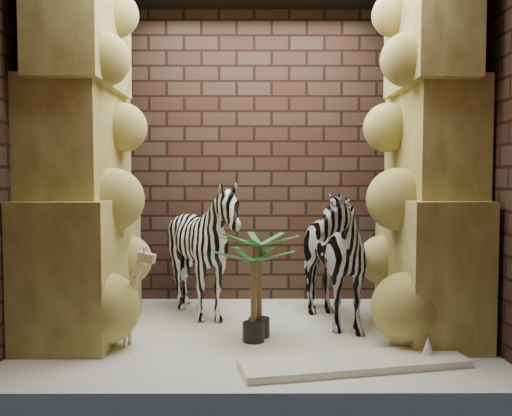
{
  "coord_description": "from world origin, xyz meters",
  "views": [
    {
      "loc": [
        -0.0,
        -4.33,
        1.25
      ],
      "look_at": [
        0.02,
        0.15,
        1.02
      ],
      "focal_mm": 37.6,
      "sensor_mm": 36.0,
      "label": 1
    }
  ],
  "objects_px": {
    "zebra_left": "(204,257)",
    "palm_back": "(253,295)",
    "surfboard": "(354,363)",
    "zebra_right": "(322,246)",
    "palm_front": "(259,285)",
    "giraffe_toy": "(115,295)"
  },
  "relations": [
    {
      "from": "surfboard",
      "to": "palm_front",
      "type": "bearing_deg",
      "value": 120.46
    },
    {
      "from": "palm_front",
      "to": "palm_back",
      "type": "height_order",
      "value": "palm_front"
    },
    {
      "from": "zebra_right",
      "to": "palm_back",
      "type": "bearing_deg",
      "value": -154.77
    },
    {
      "from": "giraffe_toy",
      "to": "zebra_left",
      "type": "bearing_deg",
      "value": 68.76
    },
    {
      "from": "zebra_left",
      "to": "surfboard",
      "type": "bearing_deg",
      "value": -34.19
    },
    {
      "from": "zebra_left",
      "to": "giraffe_toy",
      "type": "distance_m",
      "value": 1.02
    },
    {
      "from": "zebra_left",
      "to": "palm_back",
      "type": "height_order",
      "value": "zebra_left"
    },
    {
      "from": "palm_front",
      "to": "giraffe_toy",
      "type": "bearing_deg",
      "value": -167.66
    },
    {
      "from": "zebra_right",
      "to": "palm_front",
      "type": "bearing_deg",
      "value": -160.8
    },
    {
      "from": "zebra_right",
      "to": "zebra_left",
      "type": "bearing_deg",
      "value": 154.04
    },
    {
      "from": "surfboard",
      "to": "zebra_left",
      "type": "bearing_deg",
      "value": 119.97
    },
    {
      "from": "zebra_right",
      "to": "palm_front",
      "type": "distance_m",
      "value": 0.71
    },
    {
      "from": "zebra_right",
      "to": "giraffe_toy",
      "type": "height_order",
      "value": "zebra_right"
    },
    {
      "from": "giraffe_toy",
      "to": "surfboard",
      "type": "bearing_deg",
      "value": 0.04
    },
    {
      "from": "zebra_right",
      "to": "surfboard",
      "type": "xyz_separation_m",
      "value": [
        0.09,
        -1.08,
        -0.66
      ]
    },
    {
      "from": "zebra_right",
      "to": "zebra_left",
      "type": "distance_m",
      "value": 1.07
    },
    {
      "from": "palm_front",
      "to": "palm_back",
      "type": "bearing_deg",
      "value": -109.13
    },
    {
      "from": "giraffe_toy",
      "to": "palm_front",
      "type": "distance_m",
      "value": 1.12
    },
    {
      "from": "zebra_left",
      "to": "palm_back",
      "type": "relative_size",
      "value": 1.69
    },
    {
      "from": "zebra_right",
      "to": "zebra_left",
      "type": "relative_size",
      "value": 1.11
    },
    {
      "from": "palm_back",
      "to": "surfboard",
      "type": "bearing_deg",
      "value": -39.9
    },
    {
      "from": "palm_front",
      "to": "surfboard",
      "type": "distance_m",
      "value": 1.02
    }
  ]
}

